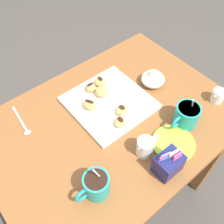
{
  "coord_description": "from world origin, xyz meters",
  "views": [
    {
      "loc": [
        0.38,
        0.46,
        1.53
      ],
      "look_at": [
        -0.02,
        -0.02,
        0.74
      ],
      "focal_mm": 41.11,
      "sensor_mm": 36.0,
      "label": 1
    }
  ],
  "objects_px": {
    "coffee_mug_teal_right": "(96,185)",
    "beignet_3": "(90,105)",
    "beignet_4": "(120,122)",
    "saucer_lime_left": "(173,143)",
    "beignet_1": "(90,88)",
    "coffee_mug_teal_left": "(186,115)",
    "beignet_2": "(100,82)",
    "chocolate_sauce_pitcher": "(218,95)",
    "ice_cream_bowl": "(153,78)",
    "cream_pitcher_white": "(146,146)",
    "pastry_plate_square": "(109,103)",
    "sugar_caddy": "(168,164)",
    "beignet_0": "(102,92)",
    "beignet_5": "(122,110)",
    "dining_table": "(112,140)"
  },
  "relations": [
    {
      "from": "beignet_3",
      "to": "beignet_4",
      "type": "distance_m",
      "value": 0.14
    },
    {
      "from": "dining_table",
      "to": "beignet_3",
      "type": "bearing_deg",
      "value": -71.37
    },
    {
      "from": "coffee_mug_teal_left",
      "to": "beignet_1",
      "type": "distance_m",
      "value": 0.4
    },
    {
      "from": "ice_cream_bowl",
      "to": "beignet_1",
      "type": "xyz_separation_m",
      "value": [
        0.24,
        -0.13,
        0.0
      ]
    },
    {
      "from": "ice_cream_bowl",
      "to": "chocolate_sauce_pitcher",
      "type": "bearing_deg",
      "value": 120.02
    },
    {
      "from": "coffee_mug_teal_left",
      "to": "cream_pitcher_white",
      "type": "relative_size",
      "value": 1.27
    },
    {
      "from": "chocolate_sauce_pitcher",
      "to": "pastry_plate_square",
      "type": "bearing_deg",
      "value": -36.98
    },
    {
      "from": "ice_cream_bowl",
      "to": "beignet_2",
      "type": "relative_size",
      "value": 1.99
    },
    {
      "from": "coffee_mug_teal_right",
      "to": "beignet_3",
      "type": "height_order",
      "value": "coffee_mug_teal_right"
    },
    {
      "from": "coffee_mug_teal_left",
      "to": "chocolate_sauce_pitcher",
      "type": "xyz_separation_m",
      "value": [
        -0.19,
        0.01,
        -0.02
      ]
    },
    {
      "from": "coffee_mug_teal_right",
      "to": "beignet_5",
      "type": "distance_m",
      "value": 0.32
    },
    {
      "from": "ice_cream_bowl",
      "to": "saucer_lime_left",
      "type": "relative_size",
      "value": 0.64
    },
    {
      "from": "pastry_plate_square",
      "to": "beignet_4",
      "type": "bearing_deg",
      "value": 71.17
    },
    {
      "from": "beignet_5",
      "to": "beignet_1",
      "type": "bearing_deg",
      "value": -81.54
    },
    {
      "from": "pastry_plate_square",
      "to": "beignet_2",
      "type": "bearing_deg",
      "value": -107.27
    },
    {
      "from": "coffee_mug_teal_left",
      "to": "sugar_caddy",
      "type": "xyz_separation_m",
      "value": [
        0.2,
        0.09,
        -0.01
      ]
    },
    {
      "from": "pastry_plate_square",
      "to": "cream_pitcher_white",
      "type": "distance_m",
      "value": 0.26
    },
    {
      "from": "pastry_plate_square",
      "to": "chocolate_sauce_pitcher",
      "type": "xyz_separation_m",
      "value": [
        -0.36,
        0.27,
        0.02
      ]
    },
    {
      "from": "beignet_1",
      "to": "coffee_mug_teal_left",
      "type": "bearing_deg",
      "value": 117.93
    },
    {
      "from": "beignet_2",
      "to": "beignet_4",
      "type": "distance_m",
      "value": 0.22
    },
    {
      "from": "saucer_lime_left",
      "to": "beignet_1",
      "type": "relative_size",
      "value": 3.72
    },
    {
      "from": "coffee_mug_teal_left",
      "to": "beignet_2",
      "type": "relative_size",
      "value": 2.59
    },
    {
      "from": "dining_table",
      "to": "coffee_mug_teal_right",
      "type": "relative_size",
      "value": 7.4
    },
    {
      "from": "coffee_mug_teal_right",
      "to": "chocolate_sauce_pitcher",
      "type": "distance_m",
      "value": 0.62
    },
    {
      "from": "pastry_plate_square",
      "to": "beignet_1",
      "type": "distance_m",
      "value": 0.1
    },
    {
      "from": "sugar_caddy",
      "to": "ice_cream_bowl",
      "type": "xyz_separation_m",
      "value": [
        -0.25,
        -0.32,
        -0.01
      ]
    },
    {
      "from": "ice_cream_bowl",
      "to": "chocolate_sauce_pitcher",
      "type": "distance_m",
      "value": 0.28
    },
    {
      "from": "coffee_mug_teal_right",
      "to": "beignet_0",
      "type": "xyz_separation_m",
      "value": [
        -0.26,
        -0.31,
        -0.01
      ]
    },
    {
      "from": "coffee_mug_teal_left",
      "to": "beignet_3",
      "type": "height_order",
      "value": "coffee_mug_teal_left"
    },
    {
      "from": "sugar_caddy",
      "to": "beignet_3",
      "type": "distance_m",
      "value": 0.38
    },
    {
      "from": "beignet_0",
      "to": "coffee_mug_teal_right",
      "type": "bearing_deg",
      "value": 49.16
    },
    {
      "from": "coffee_mug_teal_left",
      "to": "beignet_2",
      "type": "distance_m",
      "value": 0.38
    },
    {
      "from": "dining_table",
      "to": "cream_pitcher_white",
      "type": "relative_size",
      "value": 9.29
    },
    {
      "from": "dining_table",
      "to": "beignet_2",
      "type": "xyz_separation_m",
      "value": [
        -0.08,
        -0.17,
        0.18
      ]
    },
    {
      "from": "cream_pitcher_white",
      "to": "ice_cream_bowl",
      "type": "bearing_deg",
      "value": -139.36
    },
    {
      "from": "cream_pitcher_white",
      "to": "beignet_0",
      "type": "xyz_separation_m",
      "value": [
        -0.04,
        -0.3,
        -0.0
      ]
    },
    {
      "from": "coffee_mug_teal_left",
      "to": "beignet_5",
      "type": "xyz_separation_m",
      "value": [
        0.16,
        -0.18,
        -0.02
      ]
    },
    {
      "from": "ice_cream_bowl",
      "to": "cream_pitcher_white",
      "type": "bearing_deg",
      "value": 40.64
    },
    {
      "from": "chocolate_sauce_pitcher",
      "to": "beignet_3",
      "type": "height_order",
      "value": "chocolate_sauce_pitcher"
    },
    {
      "from": "dining_table",
      "to": "pastry_plate_square",
      "type": "height_order",
      "value": "pastry_plate_square"
    },
    {
      "from": "pastry_plate_square",
      "to": "beignet_2",
      "type": "height_order",
      "value": "beignet_2"
    },
    {
      "from": "dining_table",
      "to": "cream_pitcher_white",
      "type": "distance_m",
      "value": 0.26
    },
    {
      "from": "coffee_mug_teal_left",
      "to": "beignet_4",
      "type": "distance_m",
      "value": 0.25
    },
    {
      "from": "coffee_mug_teal_left",
      "to": "cream_pitcher_white",
      "type": "distance_m",
      "value": 0.21
    },
    {
      "from": "dining_table",
      "to": "coffee_mug_teal_right",
      "type": "bearing_deg",
      "value": 40.19
    },
    {
      "from": "sugar_caddy",
      "to": "beignet_2",
      "type": "xyz_separation_m",
      "value": [
        -0.06,
        -0.45,
        -0.01
      ]
    },
    {
      "from": "cream_pitcher_white",
      "to": "sugar_caddy",
      "type": "bearing_deg",
      "value": 94.73
    },
    {
      "from": "saucer_lime_left",
      "to": "beignet_3",
      "type": "relative_size",
      "value": 2.86
    },
    {
      "from": "beignet_0",
      "to": "beignet_5",
      "type": "distance_m",
      "value": 0.12
    },
    {
      "from": "coffee_mug_teal_left",
      "to": "chocolate_sauce_pitcher",
      "type": "relative_size",
      "value": 1.44
    }
  ]
}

